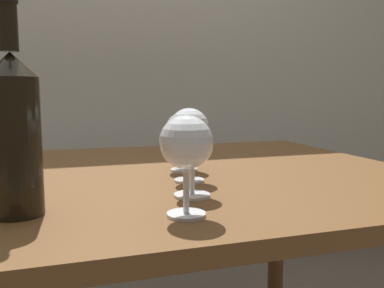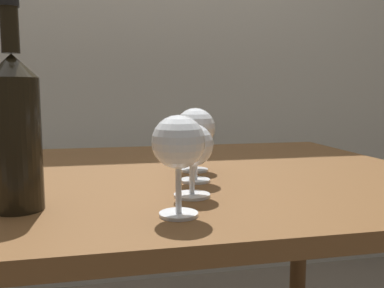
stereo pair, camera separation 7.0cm
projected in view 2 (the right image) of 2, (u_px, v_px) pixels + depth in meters
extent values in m
cube|color=beige|center=(119.00, 17.00, 1.95)|extent=(5.00, 0.08, 2.60)
cube|color=brown|center=(144.00, 180.00, 0.92)|extent=(1.28, 0.90, 0.03)
cylinder|color=brown|center=(298.00, 255.00, 1.47)|extent=(0.06, 0.06, 0.74)
cylinder|color=white|center=(179.00, 214.00, 0.60)|extent=(0.06, 0.06, 0.00)
cylinder|color=white|center=(178.00, 186.00, 0.60)|extent=(0.01, 0.01, 0.08)
sphere|color=white|center=(178.00, 142.00, 0.59)|extent=(0.08, 0.08, 0.08)
cylinder|color=white|center=(192.00, 195.00, 0.71)|extent=(0.06, 0.06, 0.00)
cylinder|color=white|center=(192.00, 176.00, 0.71)|extent=(0.01, 0.01, 0.06)
sphere|color=white|center=(192.00, 145.00, 0.70)|extent=(0.07, 0.07, 0.07)
ellipsoid|color=#380711|center=(192.00, 147.00, 0.70)|extent=(0.06, 0.06, 0.03)
cylinder|color=white|center=(195.00, 180.00, 0.83)|extent=(0.06, 0.06, 0.00)
cylinder|color=white|center=(195.00, 160.00, 0.83)|extent=(0.01, 0.01, 0.08)
sphere|color=white|center=(195.00, 128.00, 0.82)|extent=(0.08, 0.08, 0.08)
ellipsoid|color=gold|center=(195.00, 130.00, 0.82)|extent=(0.07, 0.07, 0.03)
cylinder|color=white|center=(195.00, 170.00, 0.94)|extent=(0.06, 0.06, 0.00)
cylinder|color=white|center=(195.00, 156.00, 0.93)|extent=(0.01, 0.01, 0.06)
sphere|color=white|center=(195.00, 131.00, 0.93)|extent=(0.09, 0.09, 0.09)
ellipsoid|color=#470A16|center=(195.00, 132.00, 0.93)|extent=(0.08, 0.08, 0.03)
cylinder|color=black|center=(16.00, 145.00, 0.62)|extent=(0.08, 0.08, 0.20)
cone|color=black|center=(12.00, 65.00, 0.61)|extent=(0.08, 0.08, 0.04)
cylinder|color=black|center=(10.00, 30.00, 0.60)|extent=(0.03, 0.03, 0.07)
cylinder|color=black|center=(8.00, 2.00, 0.59)|extent=(0.03, 0.03, 0.01)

